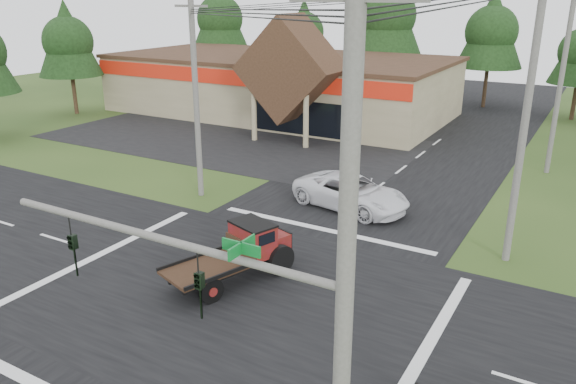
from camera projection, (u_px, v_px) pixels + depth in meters
The scene contains 17 objects.
ground at pixel (238, 295), 20.62m from camera, with size 120.00×120.00×0.00m, color #273E16.
road_ns at pixel (238, 295), 20.61m from camera, with size 12.00×120.00×0.02m, color black.
road_ew at pixel (238, 295), 20.61m from camera, with size 120.00×12.00×0.02m, color black.
parking_apron at pixel (229, 139), 42.73m from camera, with size 28.00×14.00×0.02m, color black.
cvs_building at pixel (280, 83), 51.24m from camera, with size 30.40×18.20×9.19m.
traffic_signal_mast at pixel (258, 342), 10.28m from camera, with size 8.12×0.24×7.00m.
utility_pole_nr at pixel (344, 308), 9.08m from camera, with size 2.00×0.30×11.00m.
utility_pole_nw at pixel (196, 97), 29.12m from camera, with size 2.00×0.30×10.50m.
utility_pole_ne at pixel (525, 120), 21.43m from camera, with size 2.00×0.30×11.50m.
utility_pole_n at pixel (561, 79), 32.92m from camera, with size 2.00×0.30×11.20m.
tree_row_a at pixel (220, 16), 64.74m from camera, with size 6.72×6.72×12.12m.
tree_row_b at pixel (304, 30), 62.12m from camera, with size 5.60×5.60×10.10m.
tree_row_c at pixel (388, 13), 55.92m from camera, with size 7.28×7.28×13.13m.
tree_row_d at pixel (492, 29), 52.48m from camera, with size 6.16×6.16×11.11m.
tree_side_w at pixel (68, 39), 49.78m from camera, with size 5.60×5.60×10.10m.
antique_flatbed_truck at pixel (231, 255), 21.30m from camera, with size 1.99×5.21×2.18m, color #52190B, non-canonical shape.
white_pickup at pixel (351, 192), 28.75m from camera, with size 2.83×6.15×1.71m, color white.
Camera 1 is at (10.67, -14.83, 10.44)m, focal length 35.00 mm.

